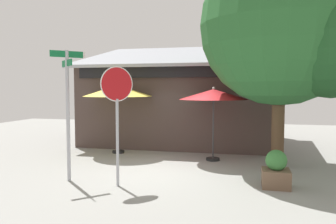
% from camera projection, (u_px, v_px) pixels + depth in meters
% --- Properties ---
extents(ground_plane, '(28.00, 28.00, 0.10)m').
position_uv_depth(ground_plane, '(164.00, 173.00, 9.64)').
color(ground_plane, gray).
extents(cafe_building, '(8.17, 5.90, 4.48)m').
position_uv_depth(cafe_building, '(183.00, 102.00, 15.02)').
color(cafe_building, '#473833').
rests_on(cafe_building, ground).
extents(street_sign_post, '(0.65, 0.64, 3.29)m').
position_uv_depth(street_sign_post, '(68.00, 103.00, 8.49)').
color(street_sign_post, '#A8AAB2').
rests_on(street_sign_post, ground).
extents(stop_sign, '(0.58, 0.61, 2.86)m').
position_uv_depth(stop_sign, '(117.00, 102.00, 8.02)').
color(stop_sign, '#A8AAB2').
rests_on(stop_sign, ground).
extents(patio_umbrella_mustard_left, '(2.50, 2.50, 2.53)m').
position_uv_depth(patio_umbrella_mustard_left, '(118.00, 91.00, 12.22)').
color(patio_umbrella_mustard_left, black).
rests_on(patio_umbrella_mustard_left, ground).
extents(patio_umbrella_crimson_center, '(2.22, 2.22, 2.39)m').
position_uv_depth(patio_umbrella_crimson_center, '(213.00, 95.00, 10.93)').
color(patio_umbrella_crimson_center, black).
rests_on(patio_umbrella_crimson_center, ground).
extents(shade_tree, '(5.21, 4.63, 6.48)m').
position_uv_depth(shade_tree, '(293.00, 28.00, 9.57)').
color(shade_tree, brown).
rests_on(shade_tree, ground).
extents(sidewalk_planter, '(0.64, 0.64, 0.90)m').
position_uv_depth(sidewalk_planter, '(276.00, 171.00, 8.03)').
color(sidewalk_planter, brown).
rests_on(sidewalk_planter, ground).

